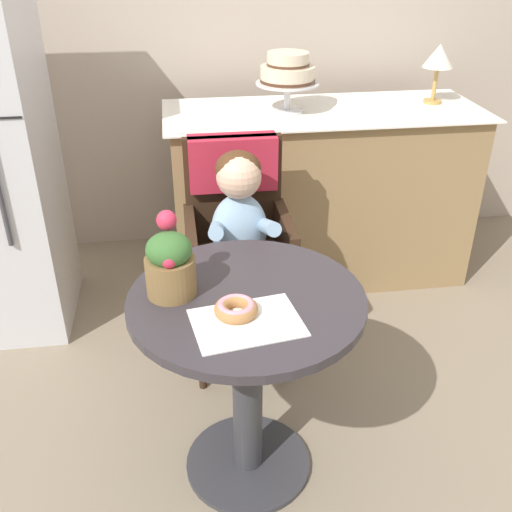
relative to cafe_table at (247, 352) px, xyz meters
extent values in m
plane|color=gray|center=(0.00, 0.00, -0.51)|extent=(8.00, 8.00, 0.00)
cylinder|color=#332D33|center=(0.00, 0.00, 0.20)|extent=(0.72, 0.72, 0.03)
cylinder|color=#333338|center=(0.00, 0.00, -0.16)|extent=(0.10, 0.10, 0.69)
cylinder|color=#333338|center=(0.00, 0.00, -0.50)|extent=(0.44, 0.44, 0.02)
cube|color=#332114|center=(0.05, 0.61, -0.04)|extent=(0.42, 0.42, 0.04)
cube|color=#332114|center=(0.05, 0.80, 0.22)|extent=(0.40, 0.04, 0.46)
cube|color=#332114|center=(-0.14, 0.61, 0.08)|extent=(0.04, 0.38, 0.18)
cube|color=#332114|center=(0.24, 0.61, 0.08)|extent=(0.04, 0.38, 0.18)
cube|color=#B22338|center=(0.05, 0.80, 0.34)|extent=(0.36, 0.11, 0.22)
cylinder|color=#332114|center=(-0.13, 0.43, -0.28)|extent=(0.03, 0.03, 0.45)
cylinder|color=#332114|center=(0.23, 0.43, -0.28)|extent=(0.03, 0.03, 0.45)
cylinder|color=#332114|center=(-0.13, 0.79, -0.28)|extent=(0.03, 0.03, 0.45)
cylinder|color=#332114|center=(0.23, 0.79, -0.28)|extent=(0.03, 0.03, 0.45)
ellipsoid|color=#8CADCC|center=(0.05, 0.59, 0.14)|extent=(0.22, 0.16, 0.30)
sphere|color=#E0B293|center=(0.05, 0.58, 0.36)|extent=(0.17, 0.17, 0.17)
ellipsoid|color=#4C2D19|center=(0.05, 0.60, 0.38)|extent=(0.17, 0.17, 0.14)
cylinder|color=#8CADCC|center=(-0.05, 0.50, 0.19)|extent=(0.08, 0.23, 0.13)
sphere|color=#E0B293|center=(-0.04, 0.42, 0.12)|extent=(0.06, 0.06, 0.06)
cylinder|color=#8CADCC|center=(0.14, 0.50, 0.19)|extent=(0.08, 0.23, 0.13)
sphere|color=#E0B293|center=(0.13, 0.42, 0.12)|extent=(0.06, 0.06, 0.06)
cylinder|color=#3F4760|center=(-0.01, 0.51, 0.03)|extent=(0.09, 0.22, 0.09)
cylinder|color=#3F4760|center=(-0.01, 0.40, -0.14)|extent=(0.08, 0.08, 0.26)
cylinder|color=#3F4760|center=(0.10, 0.51, 0.03)|extent=(0.09, 0.22, 0.09)
cylinder|color=#3F4760|center=(0.10, 0.40, -0.14)|extent=(0.08, 0.08, 0.26)
cube|color=white|center=(-0.02, -0.14, 0.21)|extent=(0.33, 0.26, 0.00)
torus|color=#AD7542|center=(-0.04, -0.09, 0.23)|extent=(0.13, 0.13, 0.04)
torus|color=pink|center=(-0.04, -0.09, 0.24)|extent=(0.11, 0.11, 0.02)
cylinder|color=brown|center=(-0.22, 0.05, 0.27)|extent=(0.15, 0.15, 0.12)
ellipsoid|color=#38662D|center=(-0.22, 0.05, 0.36)|extent=(0.14, 0.14, 0.10)
sphere|color=#D82D4C|center=(-0.19, 0.05, 0.38)|extent=(0.05, 0.05, 0.05)
sphere|color=#D82D4C|center=(-0.22, 0.10, 0.43)|extent=(0.06, 0.06, 0.06)
sphere|color=#D82D4C|center=(-0.25, 0.04, 0.36)|extent=(0.05, 0.05, 0.05)
sphere|color=#D82D4C|center=(-0.22, 0.00, 0.35)|extent=(0.05, 0.05, 0.05)
cube|color=#93754C|center=(0.55, 1.30, -0.06)|extent=(1.50, 0.56, 0.90)
cube|color=white|center=(0.55, 1.30, 0.39)|extent=(1.56, 0.62, 0.01)
cylinder|color=silver|center=(0.36, 1.30, 0.40)|extent=(0.16, 0.16, 0.01)
cylinder|color=silver|center=(0.36, 1.30, 0.46)|extent=(0.03, 0.03, 0.12)
cylinder|color=silver|center=(0.36, 1.30, 0.53)|extent=(0.30, 0.30, 0.01)
cylinder|color=beige|center=(0.36, 1.30, 0.57)|extent=(0.26, 0.25, 0.08)
cylinder|color=#4C2D1E|center=(0.36, 1.30, 0.54)|extent=(0.26, 0.26, 0.01)
cylinder|color=beige|center=(0.36, 1.30, 0.64)|extent=(0.19, 0.19, 0.06)
cylinder|color=#4C2D1E|center=(0.36, 1.30, 0.61)|extent=(0.20, 0.20, 0.01)
cylinder|color=#B28C47|center=(1.12, 1.35, 0.40)|extent=(0.09, 0.09, 0.01)
cylinder|color=#B28C47|center=(1.12, 1.35, 0.49)|extent=(0.02, 0.02, 0.16)
cone|color=silver|center=(1.12, 1.35, 0.62)|extent=(0.15, 0.15, 0.11)
cylinder|color=#3F3F44|center=(-0.87, 0.79, 0.26)|extent=(0.02, 0.02, 0.45)
camera|label=1|loc=(-0.18, -1.46, 1.18)|focal=41.40mm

